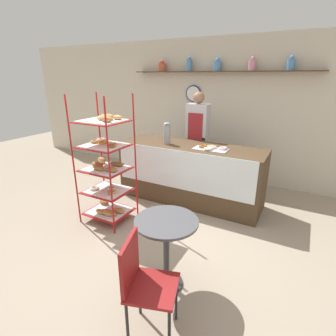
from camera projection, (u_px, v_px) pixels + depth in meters
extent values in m
plane|color=gray|center=(153.00, 234.00, 3.53)|extent=(14.00, 14.00, 0.00)
cube|color=beige|center=(219.00, 111.00, 5.14)|extent=(10.00, 0.06, 2.70)
cube|color=#4C331E|center=(219.00, 71.00, 4.77)|extent=(3.49, 0.24, 0.02)
cylinder|color=#B24C33|center=(162.00, 67.00, 5.28)|extent=(0.15, 0.15, 0.15)
sphere|color=#B24C33|center=(162.00, 62.00, 5.24)|extent=(0.09, 0.09, 0.09)
cylinder|color=#4C7FB2|center=(189.00, 65.00, 5.00)|extent=(0.11, 0.11, 0.21)
sphere|color=#4C7FB2|center=(189.00, 58.00, 4.96)|extent=(0.06, 0.06, 0.06)
cylinder|color=#4C7FB2|center=(217.00, 66.00, 4.76)|extent=(0.15, 0.15, 0.16)
sphere|color=#4C7FB2|center=(218.00, 60.00, 4.72)|extent=(0.08, 0.08, 0.08)
cylinder|color=#CC7F99|center=(252.00, 65.00, 4.48)|extent=(0.13, 0.13, 0.17)
sphere|color=#CC7F99|center=(253.00, 58.00, 4.44)|extent=(0.07, 0.07, 0.07)
cylinder|color=#4C7FB2|center=(291.00, 65.00, 4.20)|extent=(0.13, 0.13, 0.17)
sphere|color=#4C7FB2|center=(292.00, 57.00, 4.17)|extent=(0.07, 0.07, 0.07)
cylinder|color=navy|center=(193.00, 94.00, 5.23)|extent=(0.32, 0.03, 0.32)
cylinder|color=white|center=(193.00, 94.00, 5.22)|extent=(0.28, 0.00, 0.28)
cube|color=#4C3823|center=(190.00, 174.00, 4.34)|extent=(2.35, 0.72, 0.96)
cube|color=silver|center=(181.00, 170.00, 3.98)|extent=(2.26, 0.01, 0.62)
cylinder|color=#A51919|center=(73.00, 163.00, 3.53)|extent=(0.02, 0.02, 1.80)
cylinder|color=#A51919|center=(110.00, 171.00, 3.25)|extent=(0.02, 0.02, 1.80)
cylinder|color=#A51919|center=(102.00, 153.00, 3.99)|extent=(0.02, 0.02, 1.80)
cylinder|color=#A51919|center=(135.00, 159.00, 3.70)|extent=(0.02, 0.02, 1.80)
cube|color=#A51919|center=(109.00, 211.00, 3.88)|extent=(0.60, 0.53, 0.01)
cube|color=white|center=(109.00, 210.00, 3.87)|extent=(0.53, 0.47, 0.01)
ellipsoid|color=#B27F47|center=(119.00, 210.00, 3.78)|extent=(0.21, 0.13, 0.08)
ellipsoid|color=#B27F47|center=(100.00, 211.00, 3.77)|extent=(0.16, 0.09, 0.06)
ellipsoid|color=#B27F47|center=(111.00, 213.00, 3.73)|extent=(0.21, 0.13, 0.06)
ellipsoid|color=olive|center=(104.00, 202.00, 4.05)|extent=(0.20, 0.14, 0.07)
ellipsoid|color=tan|center=(106.00, 212.00, 3.75)|extent=(0.24, 0.14, 0.06)
cube|color=#A51919|center=(108.00, 191.00, 3.77)|extent=(0.60, 0.53, 0.01)
cube|color=white|center=(108.00, 190.00, 3.76)|extent=(0.53, 0.47, 0.01)
torus|color=silver|center=(112.00, 188.00, 3.77)|extent=(0.13, 0.13, 0.03)
torus|color=silver|center=(94.00, 188.00, 3.76)|extent=(0.14, 0.14, 0.04)
torus|color=tan|center=(112.00, 192.00, 3.65)|extent=(0.12, 0.12, 0.03)
cube|color=#A51919|center=(106.00, 169.00, 3.66)|extent=(0.60, 0.53, 0.01)
cube|color=white|center=(106.00, 168.00, 3.65)|extent=(0.53, 0.47, 0.01)
ellipsoid|color=tan|center=(102.00, 160.00, 3.84)|extent=(0.18, 0.12, 0.09)
ellipsoid|color=olive|center=(98.00, 168.00, 3.55)|extent=(0.23, 0.11, 0.07)
ellipsoid|color=olive|center=(111.00, 170.00, 3.49)|extent=(0.19, 0.12, 0.06)
ellipsoid|color=olive|center=(117.00, 164.00, 3.72)|extent=(0.24, 0.13, 0.06)
ellipsoid|color=#B27F47|center=(97.00, 165.00, 3.66)|extent=(0.20, 0.11, 0.08)
cube|color=#A51919|center=(104.00, 146.00, 3.54)|extent=(0.60, 0.53, 0.01)
cube|color=white|center=(104.00, 145.00, 3.54)|extent=(0.53, 0.47, 0.01)
torus|color=brown|center=(112.00, 146.00, 3.42)|extent=(0.11, 0.11, 0.03)
torus|color=gold|center=(103.00, 142.00, 3.61)|extent=(0.12, 0.12, 0.03)
torus|color=#EAB2C1|center=(101.00, 140.00, 3.75)|extent=(0.13, 0.13, 0.04)
torus|color=tan|center=(95.00, 142.00, 3.64)|extent=(0.12, 0.12, 0.03)
torus|color=tan|center=(113.00, 144.00, 3.50)|extent=(0.12, 0.12, 0.03)
cube|color=#A51919|center=(102.00, 122.00, 3.43)|extent=(0.60, 0.53, 0.01)
cube|color=white|center=(102.00, 121.00, 3.43)|extent=(0.53, 0.47, 0.01)
ellipsoid|color=#B27F47|center=(118.00, 117.00, 3.46)|extent=(0.17, 0.13, 0.06)
ellipsoid|color=olive|center=(105.00, 118.00, 3.41)|extent=(0.21, 0.15, 0.07)
ellipsoid|color=tan|center=(101.00, 118.00, 3.42)|extent=(0.17, 0.12, 0.06)
ellipsoid|color=olive|center=(106.00, 119.00, 3.27)|extent=(0.22, 0.08, 0.07)
ellipsoid|color=olive|center=(107.00, 116.00, 3.57)|extent=(0.23, 0.10, 0.06)
cube|color=#282833|center=(196.00, 163.00, 4.82)|extent=(0.23, 0.19, 1.00)
cube|color=#B2B2B7|center=(198.00, 120.00, 4.56)|extent=(0.38, 0.22, 0.56)
cube|color=maroon|center=(195.00, 127.00, 4.50)|extent=(0.27, 0.01, 0.47)
sphere|color=#8C664C|center=(199.00, 98.00, 4.43)|extent=(0.20, 0.20, 0.20)
cylinder|color=#262628|center=(166.00, 282.00, 2.69)|extent=(0.34, 0.34, 0.02)
cylinder|color=#333338|center=(166.00, 253.00, 2.57)|extent=(0.06, 0.06, 0.70)
cylinder|color=#4C4C51|center=(166.00, 221.00, 2.45)|extent=(0.61, 0.61, 0.02)
cylinder|color=black|center=(169.00, 333.00, 1.93)|extent=(0.02, 0.02, 0.46)
cylinder|color=black|center=(176.00, 298.00, 2.23)|extent=(0.02, 0.02, 0.46)
cylinder|color=black|center=(127.00, 326.00, 1.98)|extent=(0.02, 0.02, 0.46)
cylinder|color=black|center=(140.00, 293.00, 2.28)|extent=(0.02, 0.02, 0.46)
cube|color=maroon|center=(153.00, 288.00, 2.02)|extent=(0.48, 0.48, 0.03)
cube|color=maroon|center=(130.00, 262.00, 1.98)|extent=(0.14, 0.35, 0.40)
cylinder|color=gray|center=(167.00, 134.00, 4.22)|extent=(0.12, 0.12, 0.31)
ellipsoid|color=gray|center=(167.00, 124.00, 4.17)|extent=(0.10, 0.10, 0.05)
cube|color=silver|center=(210.00, 149.00, 3.94)|extent=(0.51, 0.25, 0.01)
torus|color=silver|center=(208.00, 149.00, 3.88)|extent=(0.12, 0.12, 0.03)
torus|color=tan|center=(211.00, 147.00, 3.98)|extent=(0.13, 0.13, 0.04)
torus|color=#EAB2C1|center=(213.00, 147.00, 3.97)|extent=(0.13, 0.13, 0.04)
torus|color=brown|center=(203.00, 146.00, 4.01)|extent=(0.12, 0.12, 0.04)
torus|color=#EAB2C1|center=(211.00, 148.00, 3.95)|extent=(0.10, 0.10, 0.03)
torus|color=#EAB2C1|center=(223.00, 148.00, 3.91)|extent=(0.13, 0.13, 0.04)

